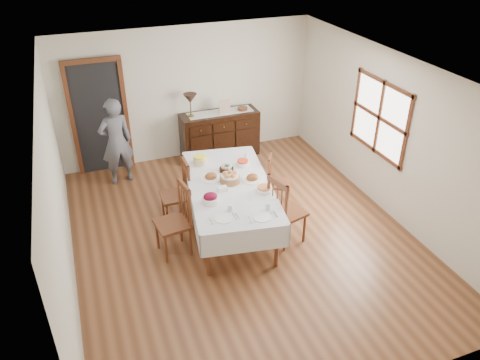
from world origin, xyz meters
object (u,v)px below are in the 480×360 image
object	(u,v)px
dining_table	(230,189)
chair_left_far	(178,192)
chair_right_near	(284,210)
person	(116,139)
chair_right_far	(276,180)
table_lamp	(190,99)
chair_left_near	(176,219)
sideboard	(220,134)

from	to	relation	value
dining_table	chair_left_far	distance (m)	0.87
chair_right_near	person	size ratio (longest dim) A/B	0.65
chair_right_far	table_lamp	world-z (taller)	table_lamp
chair_left_far	chair_right_far	distance (m)	1.66
chair_left_far	person	xyz separation A→B (m)	(-0.71, 1.60, 0.33)
chair_left_far	chair_right_near	size ratio (longest dim) A/B	0.94
chair_left_near	table_lamp	world-z (taller)	table_lamp
person	chair_right_far	bearing A→B (deg)	133.25
dining_table	sideboard	bearing A→B (deg)	84.36
dining_table	chair_right_near	bearing A→B (deg)	-32.94
chair_right_near	chair_right_far	distance (m)	1.05
chair_left_far	person	distance (m)	1.79
dining_table	chair_left_far	world-z (taller)	chair_left_far
chair_right_far	sideboard	size ratio (longest dim) A/B	0.59
dining_table	chair_right_far	xyz separation A→B (m)	(0.97, 0.40, -0.26)
dining_table	chair_left_near	xyz separation A→B (m)	(-0.90, -0.25, -0.16)
chair_left_near	dining_table	bearing A→B (deg)	97.80
chair_left_near	chair_left_far	world-z (taller)	chair_left_near
sideboard	chair_right_far	bearing A→B (deg)	-81.37
dining_table	sideboard	distance (m)	2.57
chair_right_near	table_lamp	world-z (taller)	table_lamp
chair_left_near	chair_right_far	distance (m)	1.99
chair_right_near	person	world-z (taller)	person
chair_left_near	table_lamp	xyz separation A→B (m)	(1.00, 2.73, 0.72)
chair_right_near	table_lamp	bearing A→B (deg)	-3.99
chair_left_far	chair_right_far	world-z (taller)	chair_left_far
chair_right_near	chair_right_far	xyz separation A→B (m)	(0.32, 0.99, -0.11)
person	sideboard	bearing A→B (deg)	178.95
dining_table	table_lamp	world-z (taller)	table_lamp
chair_left_near	chair_left_far	bearing A→B (deg)	156.28
dining_table	chair_left_near	world-z (taller)	chair_left_near
person	table_lamp	bearing A→B (deg)	-176.90
chair_left_near	person	bearing A→B (deg)	-175.68
person	table_lamp	distance (m)	1.59
dining_table	chair_right_near	size ratio (longest dim) A/B	2.27
chair_left_far	sideboard	xyz separation A→B (m)	(1.34, 1.96, -0.07)
chair_right_far	sideboard	bearing A→B (deg)	38.59
chair_right_near	sideboard	distance (m)	3.06
dining_table	chair_left_far	xyz separation A→B (m)	(-0.69, 0.51, -0.19)
chair_left_far	table_lamp	size ratio (longest dim) A/B	2.32
chair_left_far	chair_right_near	bearing A→B (deg)	51.59
chair_left_far	sideboard	world-z (taller)	chair_left_far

